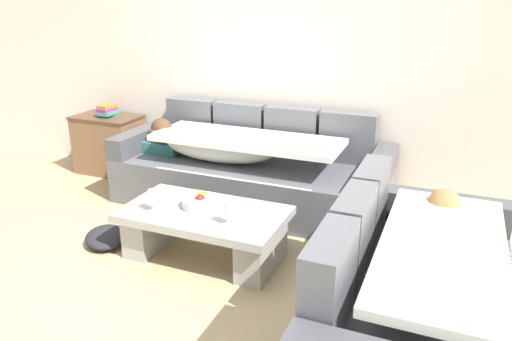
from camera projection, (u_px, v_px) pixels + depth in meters
The scene contains 12 objects.
ground_plane at pixel (138, 290), 3.27m from camera, with size 14.00×14.00×0.00m, color tan.
back_wall at pixel (260, 53), 4.68m from camera, with size 9.00×0.10×2.70m, color silver.
couch_along_wall at pixel (247, 171), 4.54m from camera, with size 2.52×0.92×0.88m.
couch_near_window at pixel (416, 299), 2.59m from camera, with size 0.92×1.88×0.88m.
coffee_table at pixel (204, 228), 3.61m from camera, with size 1.20×0.68×0.38m.
fruit_bowl at pixel (201, 202), 3.62m from camera, with size 0.28×0.28×0.10m.
wine_glass_near_left at pixel (153, 196), 3.52m from camera, with size 0.07×0.07×0.17m.
wine_glass_near_right at pixel (229, 209), 3.31m from camera, with size 0.07×0.07×0.17m.
open_magazine at pixel (236, 213), 3.51m from camera, with size 0.28×0.21×0.01m, color white.
side_cabinet at pixel (109, 144), 5.38m from camera, with size 0.72×0.44×0.64m.
book_stack_on_cabinet at pixel (108, 111), 5.23m from camera, with size 0.18×0.23×0.12m.
crumpled_garment at pixel (106, 237), 3.86m from camera, with size 0.40×0.32×0.12m, color #232328.
Camera 1 is at (1.82, -2.28, 1.85)m, focal length 34.17 mm.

